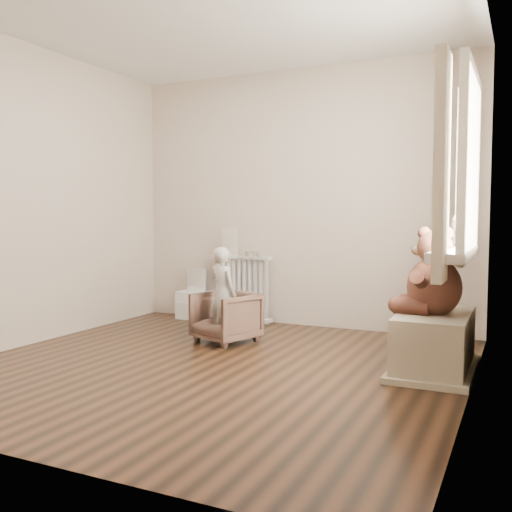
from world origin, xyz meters
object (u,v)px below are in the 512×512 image
at_px(toy_vanity, 195,293).
at_px(teddy_bear, 434,280).
at_px(armchair, 226,317).
at_px(radiator, 242,285).
at_px(plush_cat, 460,232).
at_px(child, 223,294).
at_px(toy_bench, 434,344).

relative_size(toy_vanity, teddy_bear, 0.90).
xyz_separation_m(toy_vanity, armchair, (0.87, -0.89, -0.05)).
xyz_separation_m(radiator, armchair, (0.30, -0.92, -0.17)).
height_order(radiator, plush_cat, plush_cat).
bearing_deg(armchair, plush_cat, 18.87).
distance_m(child, plush_cat, 2.03).
distance_m(radiator, plush_cat, 2.54).
distance_m(radiator, teddy_bear, 2.44).
distance_m(armchair, plush_cat, 2.10).
height_order(toy_vanity, teddy_bear, teddy_bear).
bearing_deg(child, radiator, -51.94).
distance_m(armchair, child, 0.22).
bearing_deg(toy_bench, teddy_bear, -91.86).
height_order(armchair, toy_bench, armchair).
xyz_separation_m(armchair, plush_cat, (1.95, -0.06, 0.78)).
xyz_separation_m(teddy_bear, plush_cat, (0.14, 0.20, 0.33)).
xyz_separation_m(toy_vanity, child, (0.87, -0.94, 0.16)).
height_order(radiator, child, child).
xyz_separation_m(child, plush_cat, (1.95, -0.01, 0.56)).
relative_size(radiator, armchair, 1.43).
distance_m(radiator, child, 1.02).
bearing_deg(teddy_bear, radiator, 155.18).
relative_size(toy_vanity, child, 0.66).
xyz_separation_m(armchair, teddy_bear, (1.81, -0.26, 0.45)).
relative_size(armchair, plush_cat, 1.98).
relative_size(radiator, plush_cat, 2.83).
bearing_deg(armchair, teddy_bear, 12.46).
bearing_deg(child, teddy_bear, -165.98).
height_order(radiator, toy_vanity, radiator).
relative_size(toy_bench, plush_cat, 3.67).
bearing_deg(toy_bench, radiator, 152.16).
bearing_deg(teddy_bear, plush_cat, 58.93).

